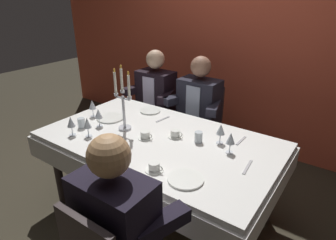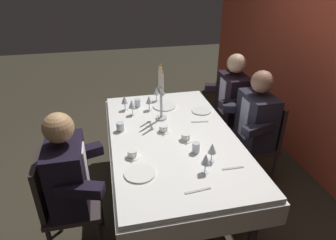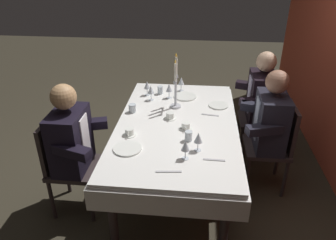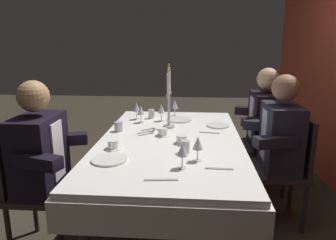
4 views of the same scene
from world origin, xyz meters
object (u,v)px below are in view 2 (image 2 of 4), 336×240
at_px(dining_table, 173,146).
at_px(dinner_plate_2, 140,173).
at_px(wine_glass_4, 132,104).
at_px(water_tumbler_1, 196,148).
at_px(seated_diner_1, 257,119).
at_px(wine_glass_3, 149,100).
at_px(coffee_cup_1, 163,129).
at_px(seated_diner_0, 233,97).
at_px(dinner_plate_0, 164,106).
at_px(wine_glass_1, 212,149).
at_px(dinner_plate_1, 201,111).
at_px(coffee_cup_0, 132,154).
at_px(wine_glass_5, 156,91).
at_px(seated_diner_2, 67,175).
at_px(candelabra, 161,98).
at_px(wine_glass_0, 206,159).
at_px(water_tumbler_2, 120,127).
at_px(wine_glass_2, 125,100).
at_px(water_tumbler_0, 138,103).

height_order(dining_table, dinner_plate_2, dinner_plate_2).
distance_m(dinner_plate_2, wine_glass_4, 0.98).
height_order(water_tumbler_1, seated_diner_1, seated_diner_1).
bearing_deg(dining_table, wine_glass_3, -167.33).
xyz_separation_m(coffee_cup_1, seated_diner_0, (-0.62, 0.95, -0.03)).
bearing_deg(seated_diner_0, dinner_plate_0, -83.24).
height_order(wine_glass_1, coffee_cup_1, wine_glass_1).
bearing_deg(dining_table, dinner_plate_2, -36.68).
bearing_deg(dinner_plate_2, dinner_plate_1, 139.41).
xyz_separation_m(dinner_plate_1, coffee_cup_0, (0.67, -0.79, 0.02)).
xyz_separation_m(wine_glass_5, seated_diner_2, (1.15, -0.88, -0.12)).
distance_m(dinner_plate_0, wine_glass_3, 0.21).
bearing_deg(seated_diner_1, dining_table, -82.10).
bearing_deg(wine_glass_5, seated_diner_2, -37.34).
relative_size(candelabra, dinner_plate_1, 2.77).
distance_m(dinner_plate_2, wine_glass_3, 1.07).
bearing_deg(wine_glass_0, water_tumbler_1, 177.27).
relative_size(wine_glass_4, coffee_cup_1, 1.24).
height_order(coffee_cup_0, seated_diner_2, seated_diner_2).
relative_size(coffee_cup_1, seated_diner_2, 0.11).
distance_m(candelabra, water_tumbler_2, 0.48).
height_order(dinner_plate_0, dinner_plate_2, same).
bearing_deg(candelabra, coffee_cup_0, -30.70).
bearing_deg(candelabra, wine_glass_4, -118.37).
height_order(wine_glass_2, wine_glass_5, same).
xyz_separation_m(water_tumbler_1, seated_diner_2, (0.08, -1.01, -0.05)).
height_order(water_tumbler_1, water_tumbler_2, water_tumbler_1).
bearing_deg(water_tumbler_0, wine_glass_2, -69.23).
bearing_deg(coffee_cup_0, wine_glass_5, 159.56).
height_order(wine_glass_2, wine_glass_3, same).
xyz_separation_m(candelabra, seated_diner_1, (0.21, 0.92, -0.23)).
bearing_deg(seated_diner_0, seated_diner_2, -58.60).
bearing_deg(wine_glass_2, coffee_cup_0, -1.26).
xyz_separation_m(candelabra, dinner_plate_0, (-0.26, 0.09, -0.22)).
bearing_deg(coffee_cup_1, dining_table, 40.33).
height_order(wine_glass_1, water_tumbler_2, wine_glass_1).
bearing_deg(water_tumbler_1, water_tumbler_2, -129.99).
bearing_deg(seated_diner_2, seated_diner_1, 105.89).
height_order(water_tumbler_0, seated_diner_1, seated_diner_1).
relative_size(dining_table, dinner_plate_2, 8.33).
distance_m(water_tumbler_0, water_tumbler_2, 0.53).
distance_m(dinner_plate_1, water_tumbler_2, 0.88).
bearing_deg(wine_glass_5, coffee_cup_0, -20.44).
height_order(dinner_plate_0, coffee_cup_1, coffee_cup_1).
xyz_separation_m(wine_glass_4, coffee_cup_1, (0.40, 0.24, -0.09)).
height_order(wine_glass_0, water_tumbler_2, wine_glass_0).
relative_size(dining_table, dinner_plate_0, 7.77).
relative_size(water_tumbler_1, seated_diner_1, 0.07).
relative_size(dining_table, wine_glass_3, 11.83).
bearing_deg(wine_glass_3, wine_glass_1, 18.20).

